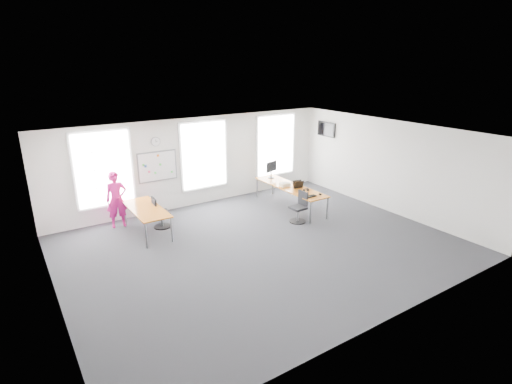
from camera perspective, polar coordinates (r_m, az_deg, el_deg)
floor at (r=10.87m, az=0.84°, el=-7.74°), size 10.00×10.00×0.00m
ceiling at (r=9.92m, az=0.92°, el=8.01°), size 10.00×10.00×0.00m
wall_back at (r=13.66m, az=-8.59°, el=4.26°), size 10.00×0.00×10.00m
wall_front at (r=7.58m, az=18.26°, el=-8.32°), size 10.00×0.00×10.00m
wall_left at (r=8.73m, az=-27.60°, el=-5.96°), size 0.00×10.00×10.00m
wall_right at (r=13.64m, az=18.59°, el=3.47°), size 0.00×10.00×10.00m
window_left at (r=12.68m, az=-20.95°, el=3.06°), size 1.60×0.06×2.20m
window_mid at (r=13.71m, az=-7.44°, el=5.23°), size 1.60×0.06×2.20m
window_right at (r=15.22m, az=2.81°, el=6.67°), size 1.60×0.06×2.20m
desk_right at (r=13.45m, az=4.88°, el=0.62°), size 0.82×3.07×0.75m
desk_left at (r=11.84m, az=-15.42°, el=-2.53°), size 0.83×2.08×0.76m
chair_right at (r=12.38m, az=6.21°, el=-2.38°), size 0.51×0.51×0.96m
chair_left at (r=12.21m, az=-13.60°, el=-3.12°), size 0.51×0.51×0.96m
person at (r=12.51m, az=-19.29°, el=-1.02°), size 0.65×0.46×1.70m
whiteboard at (r=13.14m, az=-13.89°, el=3.58°), size 1.20×0.03×0.90m
wall_clock at (r=12.97m, az=-14.16°, el=7.00°), size 0.30×0.04×0.30m
tv at (r=15.42m, az=10.02°, el=8.83°), size 0.06×0.90×0.55m
keyboard at (r=12.46m, az=7.70°, el=-0.66°), size 0.46×0.19×0.02m
mouse at (r=12.69m, az=9.14°, el=-0.31°), size 0.10×0.14×0.05m
lens_cap at (r=12.86m, az=7.34°, el=-0.06°), size 0.07×0.07×0.01m
headphones at (r=12.94m, az=7.14°, el=0.28°), size 0.18×0.10×0.11m
laptop_sleeve at (r=13.22m, az=6.04°, el=1.08°), size 0.33×0.22×0.26m
paper_stack at (r=13.43m, az=4.13°, el=1.07°), size 0.34×0.27×0.11m
monitor at (r=14.24m, az=2.22°, el=3.42°), size 0.54×0.22×0.61m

